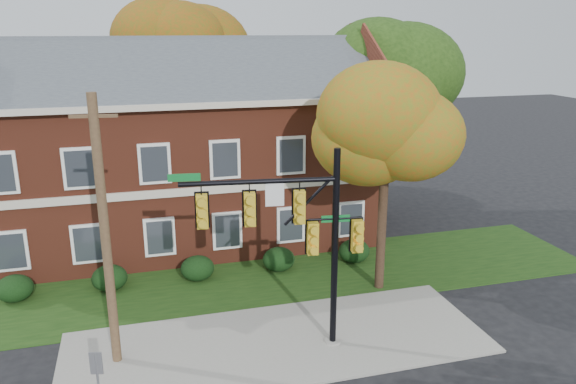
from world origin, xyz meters
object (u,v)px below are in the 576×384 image
object	(u,v)px
tree_far_rear	(188,50)
traffic_signal	(298,229)
hedge_right	(279,259)
tree_right_rear	(391,67)
tree_near_right	(394,125)
apartment_building	(180,139)
hedge_far_right	(354,251)
hedge_center	(197,268)
hedge_left	(110,278)
sign_post	(98,377)
hedge_far_left	(14,288)
utility_pole	(105,235)

from	to	relation	value
tree_far_rear	traffic_signal	bearing A→B (deg)	-86.40
hedge_right	tree_right_rear	bearing A→B (deg)	38.02
tree_right_rear	hedge_right	bearing A→B (deg)	-141.98
tree_near_right	tree_right_rear	xyz separation A→B (m)	(4.09, 8.95, 1.45)
apartment_building	tree_far_rear	bearing A→B (deg)	80.29
apartment_building	hedge_far_right	size ratio (longest dim) A/B	13.43
hedge_far_right	tree_near_right	xyz separation A→B (m)	(0.22, -2.83, 6.14)
hedge_center	hedge_left	bearing A→B (deg)	180.00
hedge_right	tree_near_right	world-z (taller)	tree_near_right
hedge_left	sign_post	xyz separation A→B (m)	(0.00, -8.37, 0.99)
apartment_building	hedge_left	world-z (taller)	apartment_building
tree_far_rear	sign_post	distance (m)	23.19
apartment_building	hedge_right	bearing A→B (deg)	-56.33
hedge_far_right	tree_right_rear	size ratio (longest dim) A/B	0.13
tree_far_rear	sign_post	xyz separation A→B (m)	(-4.84, -21.46, -7.32)
hedge_left	traffic_signal	xyz separation A→B (m)	(6.05, -6.05, 3.62)
hedge_right	hedge_left	bearing A→B (deg)	180.00
tree_near_right	traffic_signal	world-z (taller)	tree_near_right
tree_right_rear	apartment_building	bearing A→B (deg)	-175.67
hedge_left	tree_right_rear	distance (m)	17.74
hedge_far_left	hedge_center	bearing A→B (deg)	0.00
hedge_center	tree_far_rear	distance (m)	15.57
hedge_right	tree_near_right	bearing A→B (deg)	-37.28
hedge_far_right	sign_post	xyz separation A→B (m)	(-10.50, -8.37, 0.99)
tree_near_right	hedge_left	bearing A→B (deg)	165.19
utility_pole	sign_post	size ratio (longest dim) A/B	3.78
apartment_building	hedge_right	size ratio (longest dim) A/B	13.43
hedge_center	utility_pole	bearing A→B (deg)	-120.64
hedge_far_left	tree_near_right	bearing A→B (deg)	-11.27
tree_right_rear	tree_far_rear	size ratio (longest dim) A/B	0.92
hedge_left	tree_right_rear	bearing A→B (deg)	22.42
hedge_center	sign_post	size ratio (longest dim) A/B	0.63
hedge_left	hedge_right	xyz separation A→B (m)	(7.00, 0.00, 0.00)
tree_near_right	tree_far_rear	world-z (taller)	tree_far_rear
hedge_far_right	tree_far_rear	distance (m)	16.51
tree_right_rear	utility_pole	distance (m)	18.86
hedge_far_left	tree_near_right	world-z (taller)	tree_near_right
apartment_building	hedge_center	xyz separation A→B (m)	(0.00, -5.25, -4.46)
hedge_left	tree_right_rear	world-z (taller)	tree_right_rear
hedge_left	hedge_far_left	bearing A→B (deg)	180.00
tree_right_rear	traffic_signal	distance (m)	15.51
sign_post	hedge_left	bearing A→B (deg)	103.91
hedge_left	traffic_signal	size ratio (longest dim) A/B	0.21
tree_right_rear	hedge_center	bearing A→B (deg)	-151.63
apartment_building	hedge_right	world-z (taller)	apartment_building
hedge_far_left	tree_right_rear	world-z (taller)	tree_right_rear
hedge_right	hedge_far_right	bearing A→B (deg)	0.00
tree_right_rear	sign_post	size ratio (longest dim) A/B	4.75
hedge_far_left	traffic_signal	distance (m)	11.86
tree_near_right	utility_pole	bearing A→B (deg)	-166.40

